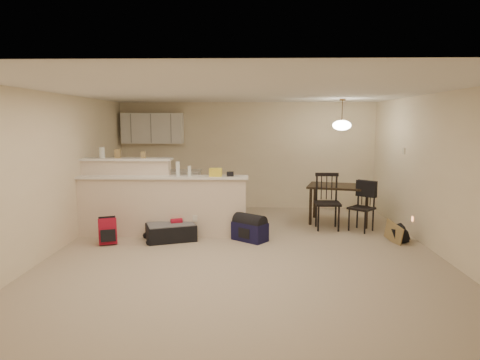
{
  "coord_description": "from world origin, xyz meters",
  "views": [
    {
      "loc": [
        0.09,
        -6.62,
        2.05
      ],
      "look_at": [
        -0.1,
        0.7,
        1.05
      ],
      "focal_mm": 32.0,
      "sensor_mm": 36.0,
      "label": 1
    }
  ],
  "objects_px": {
    "pendant_lamp": "(342,125)",
    "black_daypack": "(399,234)",
    "dining_chair_near": "(328,202)",
    "red_backpack": "(108,231)",
    "suitcase": "(171,232)",
    "dining_chair_far": "(361,207)",
    "dining_table": "(340,190)",
    "navy_duffel": "(250,231)"
  },
  "relations": [
    {
      "from": "pendant_lamp",
      "to": "black_daypack",
      "type": "distance_m",
      "value": 2.42
    },
    {
      "from": "navy_duffel",
      "to": "black_daypack",
      "type": "xyz_separation_m",
      "value": [
        2.57,
        0.0,
        -0.03
      ]
    },
    {
      "from": "pendant_lamp",
      "to": "dining_chair_near",
      "type": "relative_size",
      "value": 0.58
    },
    {
      "from": "dining_table",
      "to": "suitcase",
      "type": "bearing_deg",
      "value": -141.46
    },
    {
      "from": "dining_chair_near",
      "to": "red_backpack",
      "type": "xyz_separation_m",
      "value": [
        -3.88,
        -1.1,
        -0.32
      ]
    },
    {
      "from": "pendant_lamp",
      "to": "black_daypack",
      "type": "bearing_deg",
      "value": -60.82
    },
    {
      "from": "pendant_lamp",
      "to": "dining_chair_far",
      "type": "distance_m",
      "value": 1.68
    },
    {
      "from": "dining_chair_near",
      "to": "navy_duffel",
      "type": "distance_m",
      "value": 1.74
    },
    {
      "from": "pendant_lamp",
      "to": "red_backpack",
      "type": "bearing_deg",
      "value": -158.94
    },
    {
      "from": "navy_duffel",
      "to": "red_backpack",
      "type": "bearing_deg",
      "value": -136.12
    },
    {
      "from": "dining_chair_far",
      "to": "suitcase",
      "type": "bearing_deg",
      "value": -125.47
    },
    {
      "from": "dining_table",
      "to": "dining_chair_near",
      "type": "xyz_separation_m",
      "value": [
        -0.33,
        -0.53,
        -0.15
      ]
    },
    {
      "from": "suitcase",
      "to": "red_backpack",
      "type": "xyz_separation_m",
      "value": [
        -1.02,
        -0.26,
        0.08
      ]
    },
    {
      "from": "suitcase",
      "to": "dining_chair_near",
      "type": "bearing_deg",
      "value": -4.05
    },
    {
      "from": "dining_chair_near",
      "to": "suitcase",
      "type": "xyz_separation_m",
      "value": [
        -2.86,
        -0.83,
        -0.4
      ]
    },
    {
      "from": "suitcase",
      "to": "navy_duffel",
      "type": "distance_m",
      "value": 1.38
    },
    {
      "from": "dining_chair_far",
      "to": "black_daypack",
      "type": "bearing_deg",
      "value": -13.59
    },
    {
      "from": "pendant_lamp",
      "to": "dining_chair_far",
      "type": "bearing_deg",
      "value": -66.17
    },
    {
      "from": "dining_table",
      "to": "pendant_lamp",
      "type": "relative_size",
      "value": 2.29
    },
    {
      "from": "red_backpack",
      "to": "black_daypack",
      "type": "xyz_separation_m",
      "value": [
        4.97,
        0.27,
        -0.08
      ]
    },
    {
      "from": "navy_duffel",
      "to": "dining_table",
      "type": "bearing_deg",
      "value": 74.14
    },
    {
      "from": "dining_chair_far",
      "to": "black_daypack",
      "type": "height_order",
      "value": "dining_chair_far"
    },
    {
      "from": "pendant_lamp",
      "to": "dining_chair_near",
      "type": "xyz_separation_m",
      "value": [
        -0.33,
        -0.53,
        -1.45
      ]
    },
    {
      "from": "pendant_lamp",
      "to": "black_daypack",
      "type": "relative_size",
      "value": 2.03
    },
    {
      "from": "black_daypack",
      "to": "suitcase",
      "type": "bearing_deg",
      "value": 96.72
    },
    {
      "from": "dining_chair_far",
      "to": "navy_duffel",
      "type": "height_order",
      "value": "dining_chair_far"
    },
    {
      "from": "dining_table",
      "to": "dining_chair_near",
      "type": "bearing_deg",
      "value": -106.85
    },
    {
      "from": "dining_chair_far",
      "to": "black_daypack",
      "type": "xyz_separation_m",
      "value": [
        0.47,
        -0.71,
        -0.33
      ]
    },
    {
      "from": "dining_chair_far",
      "to": "suitcase",
      "type": "height_order",
      "value": "dining_chair_far"
    },
    {
      "from": "pendant_lamp",
      "to": "dining_chair_near",
      "type": "height_order",
      "value": "pendant_lamp"
    },
    {
      "from": "dining_chair_near",
      "to": "dining_chair_far",
      "type": "height_order",
      "value": "dining_chair_near"
    },
    {
      "from": "pendant_lamp",
      "to": "black_daypack",
      "type": "xyz_separation_m",
      "value": [
        0.76,
        -1.35,
        -1.86
      ]
    },
    {
      "from": "dining_chair_far",
      "to": "navy_duffel",
      "type": "relative_size",
      "value": 1.57
    },
    {
      "from": "dining_table",
      "to": "navy_duffel",
      "type": "xyz_separation_m",
      "value": [
        -1.82,
        -1.35,
        -0.52
      ]
    },
    {
      "from": "dining_chair_near",
      "to": "navy_duffel",
      "type": "xyz_separation_m",
      "value": [
        -1.48,
        -0.83,
        -0.37
      ]
    },
    {
      "from": "suitcase",
      "to": "dining_chair_far",
      "type": "bearing_deg",
      "value": -8.62
    },
    {
      "from": "dining_chair_near",
      "to": "dining_table",
      "type": "bearing_deg",
      "value": 59.61
    },
    {
      "from": "suitcase",
      "to": "navy_duffel",
      "type": "bearing_deg",
      "value": -20.04
    },
    {
      "from": "dining_table",
      "to": "navy_duffel",
      "type": "distance_m",
      "value": 2.32
    },
    {
      "from": "black_daypack",
      "to": "red_backpack",
      "type": "bearing_deg",
      "value": 99.75
    },
    {
      "from": "pendant_lamp",
      "to": "navy_duffel",
      "type": "relative_size",
      "value": 1.05
    },
    {
      "from": "suitcase",
      "to": "dining_table",
      "type": "bearing_deg",
      "value": 2.77
    }
  ]
}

